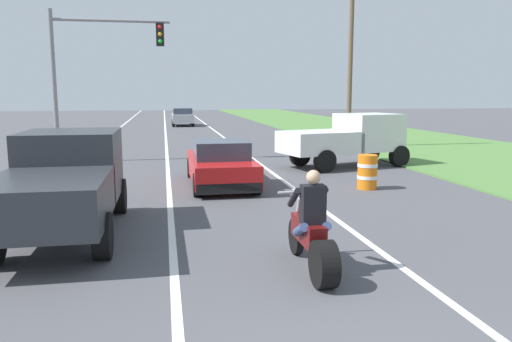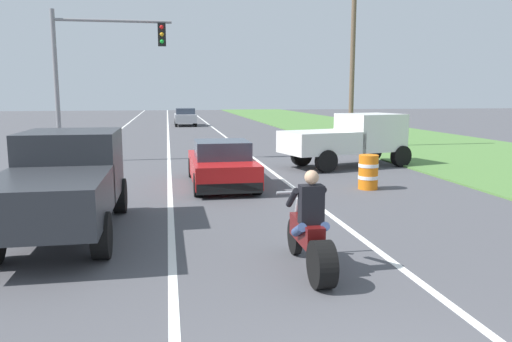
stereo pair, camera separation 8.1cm
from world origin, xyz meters
TOP-DOWN VIEW (x-y plane):
  - lane_stripe_left_solid at (-5.40, 20.00)m, footprint 0.14×120.00m
  - lane_stripe_right_solid at (1.80, 20.00)m, footprint 0.14×120.00m
  - lane_stripe_centre_dashed at (-1.80, 20.00)m, footprint 0.14×120.00m
  - grass_verge_right at (11.92, 20.00)m, footprint 10.00×120.00m
  - motorcycle_with_rider at (0.31, 4.28)m, footprint 0.70×2.21m
  - sports_car_red at (-0.24, 11.94)m, footprint 1.84×4.30m
  - pickup_truck_left_lane_dark_grey at (-3.83, 7.17)m, footprint 2.02×4.80m
  - pickup_truck_right_shoulder_white at (4.98, 15.05)m, footprint 5.14×3.14m
  - traffic_light_mast_near at (-4.68, 18.25)m, footprint 4.66×0.34m
  - utility_pole_roadside at (7.36, 21.32)m, footprint 0.24×0.24m
  - construction_barrel_nearest at (3.88, 10.62)m, footprint 0.58×0.58m
  - construction_barrel_mid at (4.04, 14.81)m, footprint 0.58×0.58m
  - distant_car_far_ahead at (-0.31, 40.30)m, footprint 1.80×4.00m

SIDE VIEW (x-z plane):
  - lane_stripe_left_solid at x=-5.40m, z-range 0.00..0.01m
  - lane_stripe_right_solid at x=1.80m, z-range 0.00..0.01m
  - lane_stripe_centre_dashed at x=-1.80m, z-range 0.00..0.01m
  - grass_verge_right at x=11.92m, z-range 0.00..0.06m
  - construction_barrel_nearest at x=3.88m, z-range 0.00..1.00m
  - construction_barrel_mid at x=4.04m, z-range 0.00..1.00m
  - motorcycle_with_rider at x=0.31m, z-range -0.22..1.40m
  - sports_car_red at x=-0.24m, z-range -0.05..1.31m
  - distant_car_far_ahead at x=-0.31m, z-range 0.02..1.52m
  - pickup_truck_left_lane_dark_grey at x=-3.83m, z-range 0.12..2.10m
  - pickup_truck_right_shoulder_white at x=4.98m, z-range 0.12..2.10m
  - traffic_light_mast_near at x=-4.68m, z-range 1.00..7.00m
  - utility_pole_roadside at x=7.36m, z-range 0.00..8.76m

